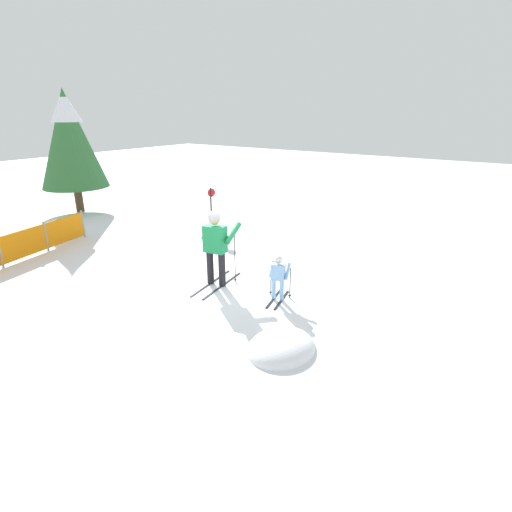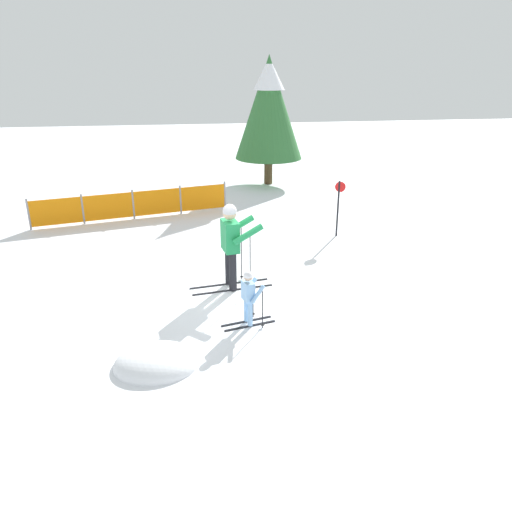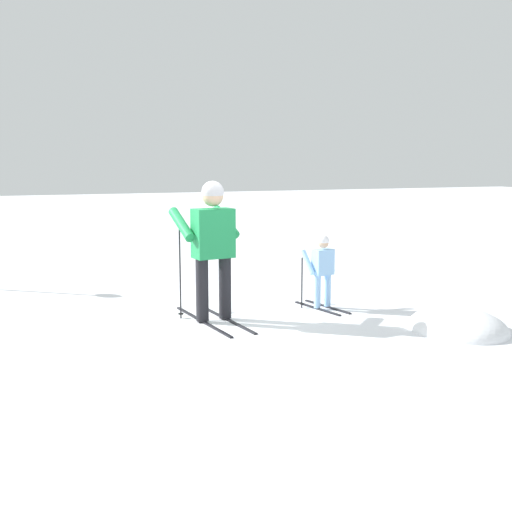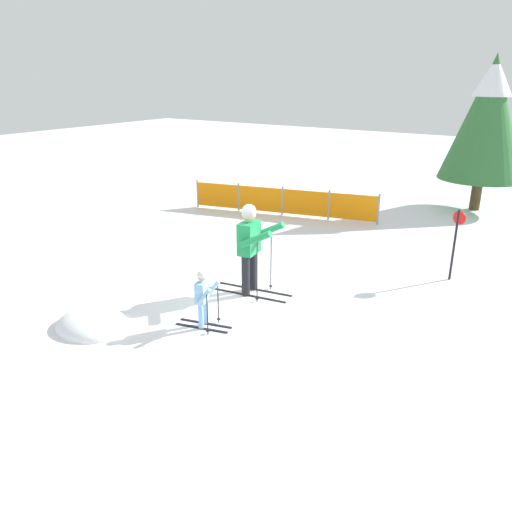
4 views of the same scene
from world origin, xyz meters
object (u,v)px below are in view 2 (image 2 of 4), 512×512
(conifer_far, at_px, (269,106))
(trail_marker, at_px, (339,203))
(safety_fence, at_px, (133,204))
(skier_child, at_px, (249,294))
(skier_adult, at_px, (232,238))

(conifer_far, bearing_deg, trail_marker, -83.10)
(trail_marker, bearing_deg, safety_fence, 156.32)
(skier_child, xyz_separation_m, safety_fence, (-2.57, 7.00, -0.15))
(skier_adult, height_order, trail_marker, skier_adult)
(trail_marker, bearing_deg, skier_child, -123.92)
(trail_marker, bearing_deg, conifer_far, 96.90)
(skier_child, xyz_separation_m, trail_marker, (3.05, 4.53, 0.34))
(skier_adult, xyz_separation_m, trail_marker, (3.18, 2.90, -0.15))
(skier_child, bearing_deg, trail_marker, 42.35)
(skier_child, xyz_separation_m, conifer_far, (2.26, 11.01, 2.32))
(safety_fence, distance_m, trail_marker, 6.15)
(skier_child, distance_m, safety_fence, 7.45)
(skier_adult, relative_size, skier_child, 1.74)
(safety_fence, bearing_deg, trail_marker, -23.68)
(skier_adult, distance_m, conifer_far, 9.85)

